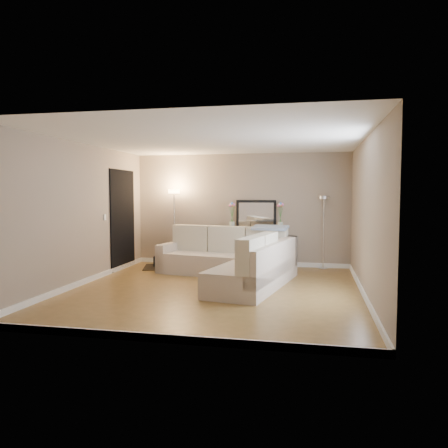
% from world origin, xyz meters
% --- Properties ---
extents(floor, '(5.00, 5.50, 0.01)m').
position_xyz_m(floor, '(0.00, 0.00, -0.01)').
color(floor, brown).
rests_on(floor, ground).
extents(ceiling, '(5.00, 5.50, 0.01)m').
position_xyz_m(ceiling, '(0.00, 0.00, 2.60)').
color(ceiling, white).
rests_on(ceiling, ground).
extents(wall_back, '(5.00, 0.02, 2.60)m').
position_xyz_m(wall_back, '(0.00, 2.76, 1.30)').
color(wall_back, gray).
rests_on(wall_back, ground).
extents(wall_front, '(5.00, 0.02, 2.60)m').
position_xyz_m(wall_front, '(0.00, -2.76, 1.30)').
color(wall_front, gray).
rests_on(wall_front, ground).
extents(wall_left, '(0.02, 5.50, 2.60)m').
position_xyz_m(wall_left, '(-2.51, 0.00, 1.30)').
color(wall_left, gray).
rests_on(wall_left, ground).
extents(wall_right, '(0.02, 5.50, 2.60)m').
position_xyz_m(wall_right, '(2.51, 0.00, 1.30)').
color(wall_right, gray).
rests_on(wall_right, ground).
extents(baseboard_back, '(5.00, 0.03, 0.10)m').
position_xyz_m(baseboard_back, '(0.00, 2.73, 0.05)').
color(baseboard_back, white).
rests_on(baseboard_back, ground).
extents(baseboard_front, '(5.00, 0.03, 0.10)m').
position_xyz_m(baseboard_front, '(0.00, -2.73, 0.05)').
color(baseboard_front, white).
rests_on(baseboard_front, ground).
extents(baseboard_left, '(0.03, 5.50, 0.10)m').
position_xyz_m(baseboard_left, '(-2.48, 0.00, 0.05)').
color(baseboard_left, white).
rests_on(baseboard_left, ground).
extents(baseboard_right, '(0.03, 5.50, 0.10)m').
position_xyz_m(baseboard_right, '(2.48, 0.00, 0.05)').
color(baseboard_right, white).
rests_on(baseboard_right, ground).
extents(doorway, '(0.02, 1.20, 2.20)m').
position_xyz_m(doorway, '(-2.48, 1.70, 1.10)').
color(doorway, black).
rests_on(doorway, ground).
extents(switch_plate, '(0.02, 0.08, 0.12)m').
position_xyz_m(switch_plate, '(-2.48, 0.85, 1.20)').
color(switch_plate, white).
rests_on(switch_plate, ground).
extents(sectional_sofa, '(2.93, 3.17, 0.99)m').
position_xyz_m(sectional_sofa, '(0.18, 1.01, 0.37)').
color(sectional_sofa, '#C1AF9C').
rests_on(sectional_sofa, floor).
extents(throw_blanket, '(0.76, 0.51, 0.09)m').
position_xyz_m(throw_blanket, '(0.80, 1.58, 0.98)').
color(throw_blanket, '#8090A5').
rests_on(throw_blanket, sectional_sofa).
extents(console_table, '(1.33, 0.51, 0.80)m').
position_xyz_m(console_table, '(0.31, 2.52, 0.45)').
color(console_table, black).
rests_on(console_table, floor).
extents(leaning_mirror, '(0.92, 0.15, 0.72)m').
position_xyz_m(leaning_mirror, '(0.37, 2.70, 1.17)').
color(leaning_mirror, black).
rests_on(leaning_mirror, console_table).
extents(table_decor, '(0.56, 0.14, 0.13)m').
position_xyz_m(table_decor, '(0.39, 2.49, 0.83)').
color(table_decor, orange).
rests_on(table_decor, console_table).
extents(flower_vase_left, '(0.15, 0.13, 0.68)m').
position_xyz_m(flower_vase_left, '(-0.15, 2.46, 1.09)').
color(flower_vase_left, silver).
rests_on(flower_vase_left, console_table).
extents(flower_vase_right, '(0.15, 0.13, 0.68)m').
position_xyz_m(flower_vase_right, '(0.94, 2.60, 1.09)').
color(flower_vase_right, silver).
rests_on(flower_vase_right, console_table).
extents(floor_lamp_lit, '(0.31, 0.31, 1.76)m').
position_xyz_m(floor_lamp_lit, '(-1.53, 2.44, 1.25)').
color(floor_lamp_lit, silver).
rests_on(floor_lamp_lit, floor).
extents(floor_lamp_unlit, '(0.29, 0.29, 1.63)m').
position_xyz_m(floor_lamp_unlit, '(1.89, 2.55, 1.15)').
color(floor_lamp_unlit, silver).
rests_on(floor_lamp_unlit, floor).
extents(charcoal_rug, '(1.34, 1.14, 0.02)m').
position_xyz_m(charcoal_rug, '(-1.53, 2.10, 0.01)').
color(charcoal_rug, black).
rests_on(charcoal_rug, floor).
extents(black_bag, '(0.38, 0.31, 0.21)m').
position_xyz_m(black_bag, '(-1.69, 1.95, 0.16)').
color(black_bag, black).
rests_on(black_bag, charcoal_rug).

